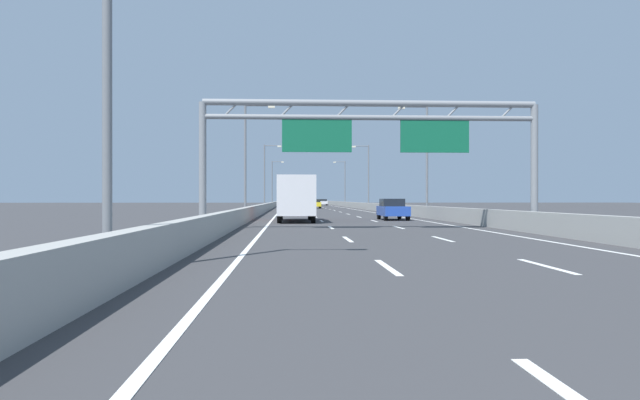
{
  "coord_description": "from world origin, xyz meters",
  "views": [
    {
      "loc": [
        -3.97,
        -0.45,
        1.53
      ],
      "look_at": [
        0.17,
        80.1,
        1.35
      ],
      "focal_mm": 33.04,
      "sensor_mm": 36.0,
      "label": 1
    }
  ],
  "objects_px": {
    "streetlamp_right_distant": "(344,180)",
    "yellow_car": "(315,204)",
    "sign_gantry": "(372,131)",
    "streetlamp_right_far": "(367,173)",
    "silver_car": "(292,205)",
    "box_truck": "(296,197)",
    "streetlamp_left_far": "(266,172)",
    "white_car": "(323,202)",
    "streetlamp_left_distant": "(273,180)",
    "blue_car": "(393,209)",
    "streetlamp_right_mid": "(424,153)",
    "streetlamp_left_mid": "(248,153)",
    "streetlamp_left_near": "(119,10)"
  },
  "relations": [
    {
      "from": "streetlamp_right_distant",
      "to": "yellow_car",
      "type": "bearing_deg",
      "value": -103.42
    },
    {
      "from": "sign_gantry",
      "to": "streetlamp_right_far",
      "type": "bearing_deg",
      "value": 82.74
    },
    {
      "from": "yellow_car",
      "to": "silver_car",
      "type": "height_order",
      "value": "silver_car"
    },
    {
      "from": "box_truck",
      "to": "sign_gantry",
      "type": "bearing_deg",
      "value": -71.44
    },
    {
      "from": "sign_gantry",
      "to": "streetlamp_left_far",
      "type": "xyz_separation_m",
      "value": [
        -7.52,
        58.16,
        0.57
      ]
    },
    {
      "from": "white_car",
      "to": "streetlamp_left_far",
      "type": "bearing_deg",
      "value": -102.87
    },
    {
      "from": "streetlamp_left_distant",
      "to": "white_car",
      "type": "relative_size",
      "value": 2.19
    },
    {
      "from": "streetlamp_left_far",
      "to": "streetlamp_left_distant",
      "type": "height_order",
      "value": "same"
    },
    {
      "from": "streetlamp_left_far",
      "to": "silver_car",
      "type": "bearing_deg",
      "value": -74.12
    },
    {
      "from": "streetlamp_right_far",
      "to": "blue_car",
      "type": "distance_m",
      "value": 45.05
    },
    {
      "from": "streetlamp_left_distant",
      "to": "streetlamp_right_distant",
      "type": "xyz_separation_m",
      "value": [
        14.93,
        0.0,
        0.0
      ]
    },
    {
      "from": "blue_car",
      "to": "silver_car",
      "type": "distance_m",
      "value": 32.36
    },
    {
      "from": "streetlamp_right_mid",
      "to": "streetlamp_left_distant",
      "type": "height_order",
      "value": "same"
    },
    {
      "from": "streetlamp_left_far",
      "to": "blue_car",
      "type": "height_order",
      "value": "streetlamp_left_far"
    },
    {
      "from": "streetlamp_left_mid",
      "to": "box_truck",
      "type": "distance_m",
      "value": 11.46
    },
    {
      "from": "streetlamp_right_far",
      "to": "blue_car",
      "type": "height_order",
      "value": "streetlamp_right_far"
    },
    {
      "from": "sign_gantry",
      "to": "streetlamp_right_distant",
      "type": "xyz_separation_m",
      "value": [
        7.41,
        95.42,
        0.57
      ]
    },
    {
      "from": "streetlamp_right_far",
      "to": "white_car",
      "type": "relative_size",
      "value": 2.19
    },
    {
      "from": "streetlamp_right_mid",
      "to": "blue_car",
      "type": "xyz_separation_m",
      "value": [
        -4.01,
        -7.37,
        -4.62
      ]
    },
    {
      "from": "sign_gantry",
      "to": "box_truck",
      "type": "xyz_separation_m",
      "value": [
        -3.62,
        10.79,
        -3.17
      ]
    },
    {
      "from": "white_car",
      "to": "yellow_car",
      "type": "distance_m",
      "value": 43.09
    },
    {
      "from": "streetlamp_left_far",
      "to": "yellow_car",
      "type": "relative_size",
      "value": 2.23
    },
    {
      "from": "silver_car",
      "to": "streetlamp_left_far",
      "type": "bearing_deg",
      "value": 105.88
    },
    {
      "from": "streetlamp_left_near",
      "to": "streetlamp_left_far",
      "type": "height_order",
      "value": "same"
    },
    {
      "from": "streetlamp_left_mid",
      "to": "white_car",
      "type": "xyz_separation_m",
      "value": [
        11.2,
        86.29,
        -4.65
      ]
    },
    {
      "from": "streetlamp_right_distant",
      "to": "yellow_car",
      "type": "height_order",
      "value": "streetlamp_right_distant"
    },
    {
      "from": "streetlamp_left_mid",
      "to": "streetlamp_right_mid",
      "type": "bearing_deg",
      "value": 0.0
    },
    {
      "from": "streetlamp_right_far",
      "to": "box_truck",
      "type": "relative_size",
      "value": 1.14
    },
    {
      "from": "streetlamp_left_distant",
      "to": "white_car",
      "type": "xyz_separation_m",
      "value": [
        11.2,
        11.76,
        -4.65
      ]
    },
    {
      "from": "streetlamp_right_distant",
      "to": "blue_car",
      "type": "bearing_deg",
      "value": -92.81
    },
    {
      "from": "streetlamp_right_mid",
      "to": "streetlamp_right_far",
      "type": "distance_m",
      "value": 37.27
    },
    {
      "from": "streetlamp_right_distant",
      "to": "yellow_car",
      "type": "distance_m",
      "value": 32.38
    },
    {
      "from": "streetlamp_left_far",
      "to": "box_truck",
      "type": "bearing_deg",
      "value": -85.29
    },
    {
      "from": "sign_gantry",
      "to": "streetlamp_left_distant",
      "type": "relative_size",
      "value": 1.76
    },
    {
      "from": "blue_car",
      "to": "streetlamp_left_mid",
      "type": "bearing_deg",
      "value": 145.99
    },
    {
      "from": "sign_gantry",
      "to": "blue_car",
      "type": "xyz_separation_m",
      "value": [
        3.39,
        13.52,
        -4.05
      ]
    },
    {
      "from": "yellow_car",
      "to": "streetlamp_right_far",
      "type": "bearing_deg",
      "value": -39.34
    },
    {
      "from": "streetlamp_right_far",
      "to": "silver_car",
      "type": "height_order",
      "value": "streetlamp_right_far"
    },
    {
      "from": "sign_gantry",
      "to": "silver_car",
      "type": "xyz_separation_m",
      "value": [
        -3.8,
        45.08,
        -4.06
      ]
    },
    {
      "from": "streetlamp_right_far",
      "to": "silver_car",
      "type": "bearing_deg",
      "value": -130.59
    },
    {
      "from": "streetlamp_left_far",
      "to": "white_car",
      "type": "xyz_separation_m",
      "value": [
        11.2,
        49.03,
        -4.65
      ]
    },
    {
      "from": "streetlamp_left_mid",
      "to": "streetlamp_right_mid",
      "type": "relative_size",
      "value": 1.0
    },
    {
      "from": "streetlamp_left_distant",
      "to": "streetlamp_right_far",
      "type": "bearing_deg",
      "value": -68.17
    },
    {
      "from": "streetlamp_right_far",
      "to": "box_truck",
      "type": "xyz_separation_m",
      "value": [
        -11.03,
        -47.37,
        -3.74
      ]
    },
    {
      "from": "streetlamp_left_far",
      "to": "box_truck",
      "type": "distance_m",
      "value": 47.68
    },
    {
      "from": "streetlamp_right_far",
      "to": "streetlamp_right_distant",
      "type": "height_order",
      "value": "same"
    },
    {
      "from": "white_car",
      "to": "sign_gantry",
      "type": "bearing_deg",
      "value": -91.97
    },
    {
      "from": "streetlamp_right_mid",
      "to": "streetlamp_left_far",
      "type": "height_order",
      "value": "same"
    },
    {
      "from": "streetlamp_right_far",
      "to": "box_truck",
      "type": "bearing_deg",
      "value": -103.11
    },
    {
      "from": "silver_car",
      "to": "blue_car",
      "type": "bearing_deg",
      "value": -77.15
    }
  ]
}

